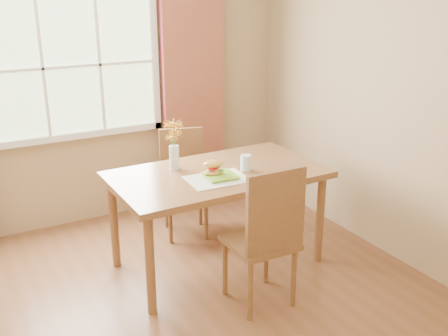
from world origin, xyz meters
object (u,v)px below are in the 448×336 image
croissant_sandwich (213,168)px  chair_far (184,177)px  flower_vase (174,140)px  dining_table (218,182)px  chair_near (267,233)px  water_glass (246,163)px

croissant_sandwich → chair_far: bearing=94.7°
flower_vase → dining_table: bearing=-39.4°
dining_table → chair_near: size_ratio=1.56×
chair_near → water_glass: size_ratio=8.29×
dining_table → chair_far: 0.73m
water_glass → flower_vase: flower_vase is taller
dining_table → chair_far: (0.02, 0.70, -0.20)m
dining_table → chair_far: bearing=87.2°
chair_near → water_glass: 0.72m
chair_far → water_glass: 0.88m
chair_far → water_glass: chair_far is taller
croissant_sandwich → dining_table: bearing=59.2°
dining_table → water_glass: (0.20, -0.09, 0.14)m
chair_far → water_glass: bearing=-60.2°
chair_far → dining_table: bearing=-75.1°
water_glass → chair_near: bearing=-108.2°
dining_table → chair_far: chair_far is taller
flower_vase → croissant_sandwich: bearing=-59.2°
dining_table → chair_near: chair_near is taller
chair_near → croissant_sandwich: bearing=98.3°
dining_table → water_glass: 0.27m
water_glass → chair_far: bearing=102.9°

